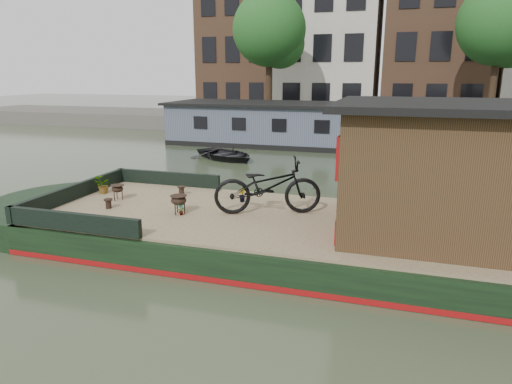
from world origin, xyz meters
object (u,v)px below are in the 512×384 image
(bicycle, at_px, (268,186))
(brazier_front, at_px, (179,205))
(brazier_rear, at_px, (118,192))
(cabin, at_px, (445,169))
(dinghy, at_px, (226,151))

(bicycle, distance_m, brazier_front, 1.93)
(brazier_front, height_order, brazier_rear, brazier_front)
(bicycle, xyz_separation_m, brazier_rear, (-3.67, -0.03, -0.41))
(cabin, relative_size, dinghy, 1.25)
(cabin, xyz_separation_m, dinghy, (-7.81, 9.23, -1.55))
(brazier_rear, relative_size, dinghy, 0.11)
(cabin, distance_m, dinghy, 12.19)
(cabin, relative_size, brazier_rear, 10.96)
(brazier_front, distance_m, dinghy, 9.94)
(brazier_rear, bearing_deg, dinghy, 94.66)
(brazier_rear, height_order, dinghy, brazier_rear)
(cabin, bearing_deg, dinghy, 130.26)
(bicycle, relative_size, brazier_front, 5.60)
(dinghy, bearing_deg, brazier_rear, -142.86)
(cabin, xyz_separation_m, bicycle, (-3.41, 0.25, -0.63))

